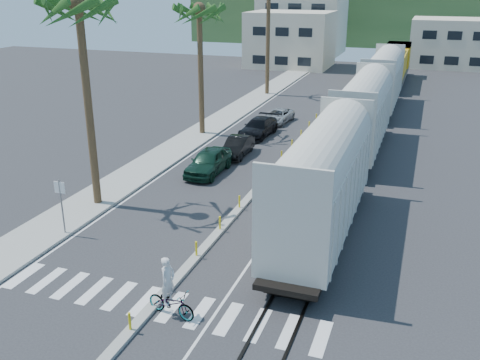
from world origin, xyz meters
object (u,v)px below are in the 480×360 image
Objects in this scene: car_lead at (209,161)px; car_second at (237,147)px; street_sign at (61,199)px; cyclist at (171,298)px.

car_lead is 1.14× the size of car_second.
street_sign reaches higher than cyclist.
cyclist is (4.91, -15.58, -0.05)m from car_lead.
car_second is (3.82, 15.39, -1.27)m from street_sign.
street_sign is 0.70× the size of car_second.
car_lead is at bearing -98.34° from car_second.
street_sign is 15.91m from car_second.
car_lead is at bearing 27.98° from cyclist.
street_sign is 0.61× the size of car_lead.
cyclist is at bearing -72.45° from car_lead.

